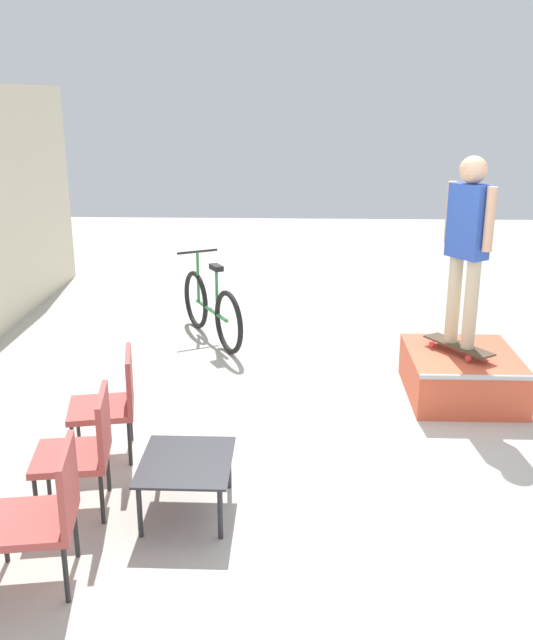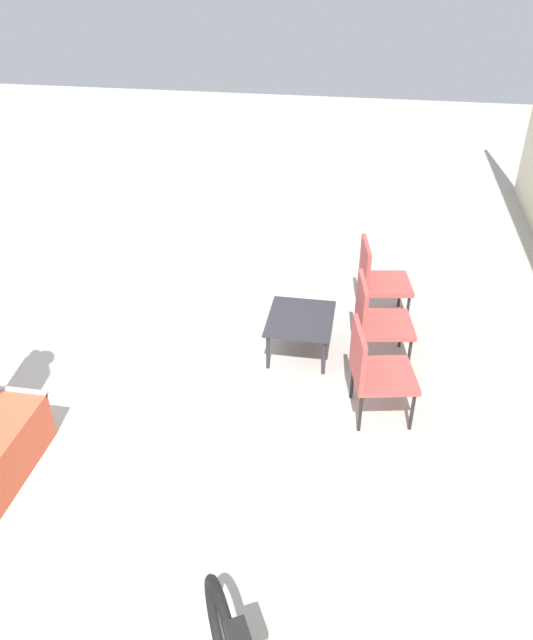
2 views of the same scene
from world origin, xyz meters
The scene contains 5 objects.
ground_plane centered at (0.00, 0.00, 0.00)m, with size 24.00×24.00×0.00m, color #B7B2A8.
coffee_table centered at (-0.93, 1.45, 0.35)m, with size 0.76×0.64×0.40m.
patio_chair_left centered at (-1.73, 2.17, 0.49)m, with size 0.60×0.60×0.88m.
patio_chair_center centered at (-0.92, 2.17, 0.49)m, with size 0.60×0.60×0.88m.
patio_chair_right centered at (-0.10, 2.17, 0.49)m, with size 0.62×0.62×0.88m.
Camera 2 is at (4.22, 1.99, 3.67)m, focal length 35.00 mm.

